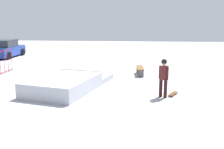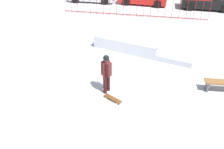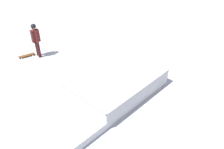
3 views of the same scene
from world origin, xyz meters
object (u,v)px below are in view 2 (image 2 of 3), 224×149
object	(u,v)px
skater	(106,71)
skateboard	(113,99)
skate_ramp	(140,41)
parked_car_black	(207,0)
park_bench	(224,84)

from	to	relation	value
skater	skateboard	size ratio (longest dim) A/B	2.15
skateboard	skate_ramp	bearing A→B (deg)	-68.85
skate_ramp	parked_car_black	world-z (taller)	parked_car_black
skate_ramp	park_bench	world-z (taller)	skate_ramp
skate_ramp	skater	distance (m)	4.70
skate_ramp	skateboard	bearing A→B (deg)	-82.43
park_bench	parked_car_black	size ratio (longest dim) A/B	0.39
parked_car_black	skater	bearing A→B (deg)	-112.85
skater	parked_car_black	distance (m)	13.84
park_bench	skater	bearing A→B (deg)	-168.61
parked_car_black	skateboard	bearing A→B (deg)	-110.68
skater	parked_car_black	xyz separation A→B (m)	(5.69, 12.61, -0.28)
skateboard	parked_car_black	xyz separation A→B (m)	(5.33, 13.11, 0.65)
skater	park_bench	world-z (taller)	skater
skate_ramp	park_bench	bearing A→B (deg)	-29.05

